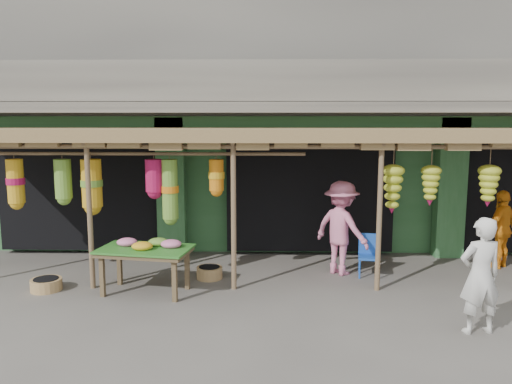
{
  "coord_description": "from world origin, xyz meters",
  "views": [
    {
      "loc": [
        -0.92,
        -8.62,
        2.94
      ],
      "look_at": [
        -1.14,
        1.0,
        1.55
      ],
      "focal_mm": 35.0,
      "sensor_mm": 36.0,
      "label": 1
    }
  ],
  "objects_px": {
    "flower_table": "(146,250)",
    "person_front": "(480,276)",
    "person_vendor": "(502,229)",
    "person_shopper": "(341,228)",
    "blue_chair": "(369,253)"
  },
  "relations": [
    {
      "from": "flower_table",
      "to": "person_front",
      "type": "height_order",
      "value": "person_front"
    },
    {
      "from": "flower_table",
      "to": "person_vendor",
      "type": "xyz_separation_m",
      "value": [
        6.75,
        1.63,
        0.04
      ]
    },
    {
      "from": "person_front",
      "to": "person_vendor",
      "type": "relative_size",
      "value": 1.04
    },
    {
      "from": "person_shopper",
      "to": "person_front",
      "type": "bearing_deg",
      "value": 163.97
    },
    {
      "from": "person_vendor",
      "to": "person_shopper",
      "type": "bearing_deg",
      "value": -31.36
    },
    {
      "from": "person_shopper",
      "to": "person_vendor",
      "type": "bearing_deg",
      "value": -126.96
    },
    {
      "from": "person_vendor",
      "to": "person_shopper",
      "type": "relative_size",
      "value": 0.87
    },
    {
      "from": "flower_table",
      "to": "person_front",
      "type": "relative_size",
      "value": 1.01
    },
    {
      "from": "blue_chair",
      "to": "flower_table",
      "type": "bearing_deg",
      "value": -155.78
    },
    {
      "from": "person_front",
      "to": "person_vendor",
      "type": "distance_m",
      "value": 3.63
    },
    {
      "from": "flower_table",
      "to": "blue_chair",
      "type": "bearing_deg",
      "value": 24.14
    },
    {
      "from": "person_front",
      "to": "person_shopper",
      "type": "xyz_separation_m",
      "value": [
        -1.51,
        2.69,
        0.08
      ]
    },
    {
      "from": "flower_table",
      "to": "person_vendor",
      "type": "bearing_deg",
      "value": 23.13
    },
    {
      "from": "blue_chair",
      "to": "person_vendor",
      "type": "bearing_deg",
      "value": 21.72
    },
    {
      "from": "flower_table",
      "to": "blue_chair",
      "type": "relative_size",
      "value": 2.09
    }
  ]
}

